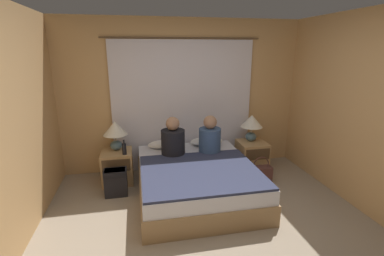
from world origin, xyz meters
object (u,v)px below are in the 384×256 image
object	(u,v)px
pillow_right	(207,141)
backpack_on_floor	(116,181)
bed	(196,180)
nightstand_left	(118,167)
lamp_left	(115,131)
nightstand_right	(252,156)
pillow_left	(165,144)
lamp_right	(252,123)
beer_bottle_on_left_stand	(124,149)
person_left_in_bed	(173,140)
handbag_on_floor	(260,173)
person_right_in_bed	(210,138)

from	to	relation	value
pillow_right	backpack_on_floor	xyz separation A→B (m)	(-1.47, -0.58, -0.30)
bed	nightstand_left	bearing A→B (deg)	150.39
bed	lamp_left	xyz separation A→B (m)	(-1.11, 0.72, 0.58)
nightstand_right	pillow_left	world-z (taller)	pillow_left
nightstand_left	backpack_on_floor	size ratio (longest dim) A/B	1.28
lamp_right	backpack_on_floor	bearing A→B (deg)	-166.94
pillow_right	beer_bottle_on_left_stand	xyz separation A→B (m)	(-1.34, -0.29, 0.07)
nightstand_left	pillow_left	size ratio (longest dim) A/B	0.90
nightstand_right	backpack_on_floor	world-z (taller)	nightstand_right
nightstand_right	bed	bearing A→B (deg)	-150.39
backpack_on_floor	bed	bearing A→B (deg)	-10.07
person_left_in_bed	handbag_on_floor	size ratio (longest dim) A/B	1.43
person_left_in_bed	beer_bottle_on_left_stand	distance (m)	0.73
nightstand_left	lamp_right	bearing A→B (deg)	2.15
pillow_right	lamp_right	bearing A→B (deg)	-4.37
lamp_right	pillow_right	size ratio (longest dim) A/B	0.81
nightstand_left	person_right_in_bed	world-z (taller)	person_right_in_bed
lamp_left	lamp_right	world-z (taller)	same
person_right_in_bed	backpack_on_floor	distance (m)	1.52
bed	lamp_right	distance (m)	1.45
person_right_in_bed	nightstand_right	bearing A→B (deg)	14.62
lamp_right	lamp_left	bearing A→B (deg)	180.00
person_right_in_bed	handbag_on_floor	world-z (taller)	person_right_in_bed
nightstand_left	nightstand_right	bearing A→B (deg)	0.00
lamp_right	pillow_left	world-z (taller)	lamp_right
nightstand_left	person_right_in_bed	xyz separation A→B (m)	(1.42, -0.21, 0.45)
lamp_left	pillow_right	distance (m)	1.49
lamp_right	person_left_in_bed	distance (m)	1.41
pillow_right	person_left_in_bed	world-z (taller)	person_left_in_bed
lamp_left	person_left_in_bed	size ratio (longest dim) A/B	0.76
bed	lamp_left	world-z (taller)	lamp_left
person_left_in_bed	beer_bottle_on_left_stand	bearing A→B (deg)	174.71
lamp_right	person_right_in_bed	distance (m)	0.86
pillow_left	backpack_on_floor	xyz separation A→B (m)	(-0.77, -0.58, -0.30)
person_left_in_bed	backpack_on_floor	size ratio (longest dim) A/B	1.51
person_left_in_bed	lamp_left	bearing A→B (deg)	160.93
pillow_left	person_right_in_bed	size ratio (longest dim) A/B	0.94
person_left_in_bed	backpack_on_floor	xyz separation A→B (m)	(-0.85, -0.22, -0.48)
pillow_left	person_right_in_bed	bearing A→B (deg)	-28.17
pillow_right	lamp_left	bearing A→B (deg)	-177.72
person_left_in_bed	nightstand_right	bearing A→B (deg)	8.67
pillow_right	backpack_on_floor	distance (m)	1.60
lamp_right	nightstand_left	bearing A→B (deg)	-177.85
pillow_right	person_left_in_bed	bearing A→B (deg)	-150.15
pillow_left	lamp_left	bearing A→B (deg)	-175.63
nightstand_left	lamp_left	xyz separation A→B (m)	(0.00, 0.08, 0.56)
nightstand_right	pillow_right	bearing A→B (deg)	169.49
nightstand_left	lamp_left	bearing A→B (deg)	90.00
pillow_right	handbag_on_floor	size ratio (longest dim) A/B	1.34
lamp_left	beer_bottle_on_left_stand	distance (m)	0.34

